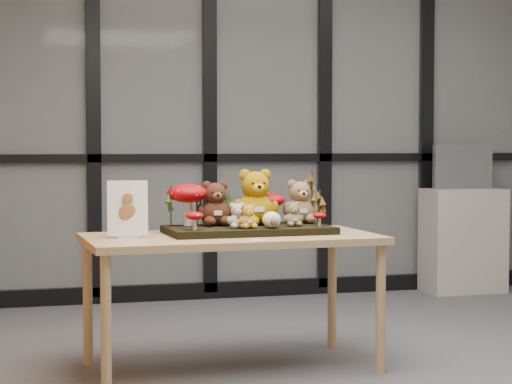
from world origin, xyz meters
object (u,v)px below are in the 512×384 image
object	(u,v)px
cabinet	(463,240)
sign_holder	(128,212)
bear_white_bow	(237,214)
bear_brown_medium	(215,201)
mushroom_back_right	(270,207)
bear_tan_back	(300,199)
mushroom_front_right	(320,218)
display_table	(231,248)
mushroom_back_left	(188,202)
bear_pooh_yellow	(255,194)
mushroom_front_left	(195,220)
monitor	(463,167)
bear_small_yellow	(248,215)
bear_beige_small	(293,213)
diorama_tray	(249,230)
plush_cream_hedgehog	(271,219)

from	to	relation	value
cabinet	sign_holder	bearing A→B (deg)	-145.74
bear_white_bow	sign_holder	size ratio (longest dim) A/B	0.51
bear_brown_medium	mushroom_back_right	bearing A→B (deg)	3.94
bear_tan_back	mushroom_front_right	size ratio (longest dim) A/B	3.27
display_table	bear_brown_medium	world-z (taller)	bear_brown_medium
mushroom_back_left	bear_pooh_yellow	bearing A→B (deg)	-7.99
cabinet	mushroom_front_left	bearing A→B (deg)	-141.59
cabinet	monitor	size ratio (longest dim) A/B	1.65
bear_small_yellow	cabinet	size ratio (longest dim) A/B	0.17
mushroom_front_right	sign_holder	distance (m)	1.00
bear_beige_small	mushroom_back_right	distance (m)	0.20
bear_pooh_yellow	cabinet	world-z (taller)	bear_pooh_yellow
bear_pooh_yellow	bear_white_bow	world-z (taller)	bear_pooh_yellow
diorama_tray	bear_small_yellow	bearing A→B (deg)	-107.86
mushroom_back_right	bear_beige_small	bearing A→B (deg)	-68.29
bear_white_bow	mushroom_front_left	world-z (taller)	bear_white_bow
display_table	sign_holder	world-z (taller)	sign_holder
mushroom_front_right	sign_holder	xyz separation A→B (m)	(-0.99, 0.01, 0.05)
bear_small_yellow	sign_holder	xyz separation A→B (m)	(-0.60, 0.06, 0.02)
bear_small_yellow	bear_beige_small	bearing A→B (deg)	11.59
mushroom_front_left	bear_pooh_yellow	bearing A→B (deg)	29.08
bear_white_bow	mushroom_front_left	xyz separation A→B (m)	(-0.23, -0.04, -0.02)
diorama_tray	bear_beige_small	size ratio (longest dim) A/B	6.09
bear_tan_back	bear_small_yellow	size ratio (longest dim) A/B	1.86
bear_pooh_yellow	bear_beige_small	distance (m)	0.23
bear_tan_back	bear_small_yellow	xyz separation A→B (m)	(-0.35, -0.24, -0.06)
bear_beige_small	mushroom_back_left	world-z (taller)	mushroom_back_left
bear_small_yellow	monitor	size ratio (longest dim) A/B	0.28
bear_white_bow	cabinet	bearing A→B (deg)	38.07
plush_cream_hedgehog	monitor	distance (m)	2.96
bear_small_yellow	mushroom_back_left	distance (m)	0.36
bear_brown_medium	plush_cream_hedgehog	distance (m)	0.34
plush_cream_hedgehog	bear_tan_back	bearing A→B (deg)	44.75
mushroom_back_right	plush_cream_hedgehog	bearing A→B (deg)	-104.52
diorama_tray	bear_white_bow	size ratio (longest dim) A/B	5.90
display_table	sign_holder	size ratio (longest dim) A/B	5.30
cabinet	bear_tan_back	bearing A→B (deg)	-137.26
bear_small_yellow	monitor	xyz separation A→B (m)	(2.26, 2.02, 0.18)
diorama_tray	monitor	world-z (taller)	monitor
bear_brown_medium	mushroom_back_left	size ratio (longest dim) A/B	1.06
mushroom_front_left	mushroom_front_right	xyz separation A→B (m)	(0.67, 0.05, -0.01)
diorama_tray	cabinet	size ratio (longest dim) A/B	1.05
diorama_tray	mushroom_back_right	bearing A→B (deg)	37.21
mushroom_front_left	cabinet	distance (m)	3.26
bear_pooh_yellow	monitor	distance (m)	2.84
bear_beige_small	cabinet	world-z (taller)	bear_beige_small
bear_brown_medium	mushroom_front_left	size ratio (longest dim) A/B	2.53
bear_brown_medium	mushroom_back_right	size ratio (longest dim) A/B	1.43
mushroom_back_right	mushroom_front_right	distance (m)	0.30
mushroom_back_right	sign_holder	xyz separation A→B (m)	(-0.79, -0.19, 0.00)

